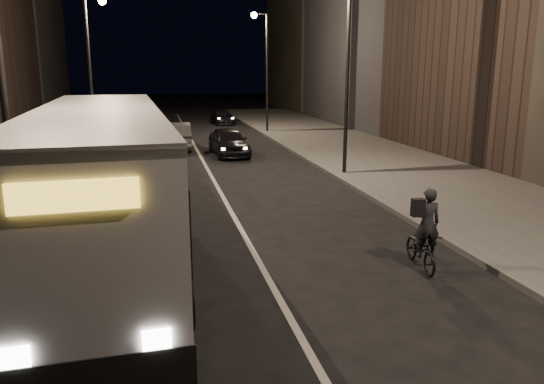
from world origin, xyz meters
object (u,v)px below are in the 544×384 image
streetlight_left_near (9,29)px  city_bus (102,175)px  cyclist_on_bicycle (423,242)px  car_near (229,142)px  streetlight_right_far (263,56)px  car_mid (176,136)px  car_far (223,117)px  streetlight_right_mid (342,47)px  streetlight_left_far (94,53)px

streetlight_left_near → city_bus: 3.82m
streetlight_left_near → cyclist_on_bicycle: streetlight_left_near is taller
streetlight_left_near → car_near: size_ratio=1.88×
streetlight_right_far → car_mid: bearing=-134.7°
cyclist_on_bicycle → car_near: size_ratio=0.45×
cyclist_on_bicycle → car_far: cyclist_on_bicycle is taller
streetlight_right_mid → cyclist_on_bicycle: size_ratio=4.19×
streetlight_left_far → cyclist_on_bicycle: bearing=-66.6°
streetlight_left_far → city_bus: streetlight_left_far is taller
streetlight_right_mid → car_near: bearing=120.1°
streetlight_right_mid → car_mid: 12.35m
streetlight_right_mid → city_bus: (-8.93, -7.86, -3.40)m
car_near → car_mid: car_mid is taller
streetlight_left_near → city_bus: bearing=4.7°
streetlight_right_far → city_bus: 25.70m
streetlight_left_near → city_bus: (1.73, 0.14, -3.40)m
streetlight_left_far → car_mid: bearing=-7.2°
city_bus → streetlight_right_far: bearing=66.7°
streetlight_left_near → car_far: (8.63, 31.09, -4.78)m
streetlight_left_far → car_near: (6.85, -3.41, -4.62)m
streetlight_right_mid → streetlight_left_far: size_ratio=1.00×
streetlight_left_near → car_near: 16.77m
streetlight_left_near → city_bus: size_ratio=0.60×
city_bus → car_mid: size_ratio=2.88×
city_bus → car_mid: (2.47, 17.32, -1.19)m
streetlight_right_far → streetlight_left_far: same height
car_near → city_bus: bearing=-112.5°
streetlight_left_near → car_far: 32.62m
streetlight_right_far → car_mid: 10.27m
streetlight_right_mid → cyclist_on_bicycle: (-1.73, -10.66, -4.71)m
streetlight_left_near → car_mid: (4.20, 17.47, -4.59)m
streetlight_left_far → car_near: 8.94m
streetlight_left_far → streetlight_right_mid: bearing=-43.2°
cyclist_on_bicycle → car_mid: 20.68m
streetlight_left_near → cyclist_on_bicycle: size_ratio=4.19×
city_bus → car_far: bearing=74.7°
streetlight_right_mid → streetlight_right_far: size_ratio=1.00×
streetlight_left_far → city_bus: 18.26m
streetlight_right_far → cyclist_on_bicycle: 27.13m
streetlight_right_far → city_bus: streetlight_right_far is taller
car_mid → car_near: bearing=133.6°
cyclist_on_bicycle → car_far: bearing=96.9°
streetlight_right_far → car_far: bearing=106.0°
streetlight_left_far → city_bus: (1.73, -17.86, -3.40)m
streetlight_right_mid → streetlight_left_near: bearing=-143.1°
city_bus → car_mid: 17.54m
streetlight_left_near → streetlight_right_mid: bearing=36.9°
car_mid → car_far: size_ratio=1.17×
city_bus → car_near: size_ratio=3.12×
streetlight_right_far → car_mid: streetlight_right_far is taller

